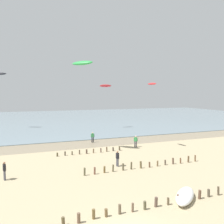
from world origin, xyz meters
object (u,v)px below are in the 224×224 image
at_px(kite_aloft_4, 106,86).
at_px(person_far_down_beach, 117,158).
at_px(person_by_waterline, 4,170).
at_px(grounded_kite, 185,196).
at_px(person_right_flank, 93,137).
at_px(kite_aloft_2, 152,84).
at_px(person_left_flank, 136,141).
at_px(kite_aloft_1, 82,63).

bearing_deg(kite_aloft_4, person_far_down_beach, 67.14).
bearing_deg(person_by_waterline, kite_aloft_4, 54.39).
bearing_deg(person_far_down_beach, grounded_kite, -79.01).
height_order(person_right_flank, kite_aloft_2, kite_aloft_2).
bearing_deg(person_left_flank, kite_aloft_4, 85.00).
xyz_separation_m(person_by_waterline, person_right_flank, (11.91, 12.88, 0.00)).
height_order(kite_aloft_2, kite_aloft_4, kite_aloft_4).
distance_m(grounded_kite, kite_aloft_1, 20.59).
distance_m(person_right_flank, kite_aloft_4, 17.14).
bearing_deg(person_left_flank, grounded_kite, -103.96).
relative_size(person_by_waterline, person_far_down_beach, 1.00).
height_order(person_left_flank, kite_aloft_4, kite_aloft_4).
bearing_deg(grounded_kite, kite_aloft_2, 25.81).
distance_m(person_by_waterline, person_right_flank, 17.54).
bearing_deg(person_right_flank, kite_aloft_1, -117.91).
bearing_deg(kite_aloft_2, person_by_waterline, 101.34).
bearing_deg(kite_aloft_1, person_by_waterline, 87.04).
height_order(person_by_waterline, kite_aloft_2, kite_aloft_2).
relative_size(person_far_down_beach, kite_aloft_2, 0.94).
bearing_deg(person_left_flank, person_far_down_beach, -128.37).
xyz_separation_m(person_right_flank, kite_aloft_2, (6.97, -6.65, 8.38)).
xyz_separation_m(person_left_flank, grounded_kite, (-4.10, -16.49, -0.59)).
relative_size(person_by_waterline, kite_aloft_4, 0.60).
xyz_separation_m(person_left_flank, person_far_down_beach, (-5.86, -7.40, 0.00)).
relative_size(kite_aloft_1, kite_aloft_4, 1.11).
bearing_deg(kite_aloft_2, person_left_flank, 49.45).
height_order(person_left_flank, person_far_down_beach, same).
bearing_deg(kite_aloft_1, person_right_flank, -70.62).
bearing_deg(person_left_flank, person_right_flank, 133.32).
height_order(grounded_kite, kite_aloft_4, kite_aloft_4).
relative_size(person_far_down_beach, grounded_kite, 0.52).
distance_m(person_left_flank, person_right_flank, 7.42).
relative_size(person_left_flank, grounded_kite, 0.52).
xyz_separation_m(person_left_flank, kite_aloft_2, (1.88, -1.25, 8.38)).
height_order(person_right_flank, grounded_kite, person_right_flank).
xyz_separation_m(kite_aloft_1, kite_aloft_2, (9.78, -1.33, -2.65)).
xyz_separation_m(person_by_waterline, person_left_flank, (17.00, 7.48, 0.00)).
bearing_deg(kite_aloft_2, person_right_flank, 39.43).
bearing_deg(person_right_flank, person_left_flank, -46.68).
xyz_separation_m(person_right_flank, grounded_kite, (0.99, -21.89, -0.59)).
distance_m(person_far_down_beach, kite_aloft_1, 13.49).
xyz_separation_m(grounded_kite, kite_aloft_1, (-3.80, 16.57, 11.62)).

